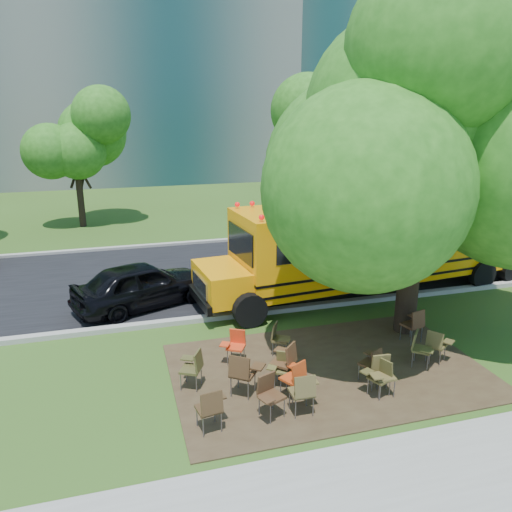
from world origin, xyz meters
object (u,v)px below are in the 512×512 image
object	(u,v)px
chair_14	(286,359)
school_bus	(390,239)
chair_3	(283,366)
chair_5	(382,372)
chair_6	(380,374)
chair_12	(420,346)
chair_1	(243,371)
chair_15	(269,392)
chair_2	(295,375)
chair_13	(415,322)
chair_8	(193,365)
chair_9	(235,343)
chair_4	(304,389)
main_tree	(422,135)
chair_11	(372,361)
chair_10	(279,336)
black_car	(143,285)
chair_0	(211,406)
chair_7	(437,343)

from	to	relation	value
chair_14	school_bus	bearing A→B (deg)	-3.19
chair_3	chair_5	xyz separation A→B (m)	(1.87, -0.88, 0.05)
chair_6	chair_12	size ratio (longest dim) A/B	0.94
chair_1	chair_15	xyz separation A→B (m)	(0.30, -0.81, -0.06)
chair_3	chair_6	bearing A→B (deg)	-175.62
chair_2	chair_13	bearing A→B (deg)	-6.31
chair_13	chair_8	bearing A→B (deg)	171.45
school_bus	chair_9	xyz separation A→B (m)	(-6.01, -3.53, -1.15)
chair_1	chair_6	xyz separation A→B (m)	(2.73, -0.71, -0.11)
chair_4	chair_12	world-z (taller)	chair_4
chair_12	chair_15	size ratio (longest dim) A/B	0.97
main_tree	chair_11	bearing A→B (deg)	-135.45
chair_2	chair_3	world-z (taller)	chair_2
chair_9	chair_10	bearing A→B (deg)	-148.85
main_tree	chair_11	size ratio (longest dim) A/B	10.72
chair_3	chair_6	distance (m)	2.03
chair_4	chair_9	bearing A→B (deg)	108.90
black_car	chair_0	bearing A→B (deg)	165.56
chair_8	chair_1	bearing A→B (deg)	-96.01
chair_11	chair_10	bearing A→B (deg)	105.48
chair_0	chair_5	world-z (taller)	chair_0
chair_5	chair_12	world-z (taller)	same
chair_6	chair_14	xyz separation A→B (m)	(-1.71, 0.99, 0.09)
chair_3	chair_6	xyz separation A→B (m)	(1.82, -0.91, 0.02)
chair_12	chair_6	bearing A→B (deg)	-19.20
chair_0	chair_3	xyz separation A→B (m)	(1.77, 1.15, -0.08)
chair_0	chair_15	size ratio (longest dim) A/B	1.02
chair_5	chair_12	size ratio (longest dim) A/B	1.00
chair_15	main_tree	bearing A→B (deg)	-171.95
chair_14	chair_15	size ratio (longest dim) A/B	1.09
chair_1	chair_8	size ratio (longest dim) A/B	1.11
chair_5	chair_0	bearing A→B (deg)	8.14
chair_2	black_car	size ratio (longest dim) A/B	0.21
chair_13	chair_11	bearing A→B (deg)	-158.74
chair_4	chair_7	size ratio (longest dim) A/B	1.11
chair_2	chair_14	xyz separation A→B (m)	(0.01, 0.61, 0.06)
chair_7	chair_15	world-z (taller)	chair_15
chair_13	chair_0	bearing A→B (deg)	-173.37
chair_6	chair_10	size ratio (longest dim) A/B	0.98
chair_1	chair_2	bearing A→B (deg)	18.07
chair_15	chair_7	bearing A→B (deg)	170.19
chair_5	black_car	bearing A→B (deg)	-50.60
chair_2	chair_10	world-z (taller)	chair_2
chair_2	chair_10	size ratio (longest dim) A/B	1.05
chair_14	chair_12	bearing A→B (deg)	-48.74
chair_2	chair_13	size ratio (longest dim) A/B	0.93
chair_3	chair_10	world-z (taller)	chair_10
chair_8	main_tree	bearing A→B (deg)	-50.27
chair_8	chair_11	bearing A→B (deg)	-74.34
chair_7	chair_5	bearing A→B (deg)	-101.50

